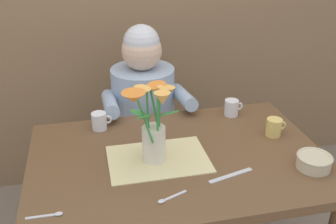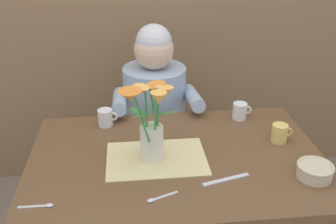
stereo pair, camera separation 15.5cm
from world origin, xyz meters
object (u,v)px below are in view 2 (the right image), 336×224
dinner_knife (226,180)px  ceramic_mug (280,133)px  seated_person (155,124)px  tea_cup (240,111)px  coffee_cup (106,118)px  ceramic_bowl (315,170)px  flower_vase (150,121)px

dinner_knife → ceramic_mug: ceramic_mug is taller
seated_person → tea_cup: (0.39, -0.31, 0.22)m
seated_person → coffee_cup: (-0.25, -0.31, 0.22)m
ceramic_bowl → ceramic_mug: ceramic_mug is taller
seated_person → flower_vase: 0.72m
tea_cup → ceramic_mug: bearing=-63.9°
flower_vase → ceramic_bowl: (0.60, -0.18, -0.15)m
dinner_knife → ceramic_mug: 0.39m
dinner_knife → coffee_cup: 0.66m
coffee_cup → tea_cup: size_ratio=1.00×
ceramic_bowl → ceramic_mug: bearing=97.5°
ceramic_bowl → tea_cup: tea_cup is taller
seated_person → ceramic_bowl: seated_person is taller
ceramic_bowl → flower_vase: bearing=163.1°
tea_cup → seated_person: bearing=141.1°
ceramic_mug → tea_cup: 0.26m
ceramic_bowl → coffee_cup: coffee_cup is taller
coffee_cup → seated_person: bearing=51.2°
coffee_cup → tea_cup: (0.64, 0.00, 0.00)m
coffee_cup → tea_cup: same height
seated_person → ceramic_bowl: (0.54, -0.81, 0.21)m
dinner_knife → coffee_cup: coffee_cup is taller
flower_vase → dinner_knife: (0.27, -0.17, -0.17)m
ceramic_mug → ceramic_bowl: bearing=-82.5°
seated_person → dinner_knife: 0.84m
seated_person → flower_vase: seated_person is taller
flower_vase → tea_cup: bearing=35.0°
ceramic_bowl → coffee_cup: (-0.79, 0.50, 0.01)m
flower_vase → tea_cup: size_ratio=3.51×
seated_person → ceramic_mug: size_ratio=12.20×
ceramic_bowl → tea_cup: (-0.15, 0.50, 0.01)m
ceramic_bowl → ceramic_mug: size_ratio=1.46×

